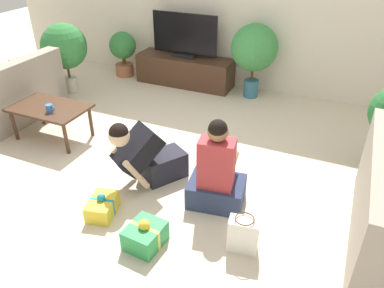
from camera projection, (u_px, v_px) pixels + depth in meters
The scene contains 15 objects.
ground_plane at pixel (158, 166), 4.16m from camera, with size 16.00×16.00×0.00m, color beige.
wall_back at pixel (238, 2), 5.55m from camera, with size 8.40×0.06×2.60m.
coffee_table at pixel (50, 110), 4.52m from camera, with size 0.92×0.58×0.42m.
tv_console at pixel (185, 71), 6.12m from camera, with size 1.58×0.47×0.46m.
tv at pixel (185, 38), 5.84m from camera, with size 1.08×0.20×0.68m.
potted_plant_back_left at pixel (123, 50), 6.36m from camera, with size 0.45×0.45×0.75m.
potted_plant_back_right at pixel (254, 49), 5.42m from camera, with size 0.68×0.68×1.11m.
potted_plant_corner_left at pixel (64, 48), 5.60m from camera, with size 0.68×0.68×1.06m.
person_kneeling at pixel (146, 155), 3.73m from camera, with size 0.66×0.78×0.76m.
person_sitting at pixel (217, 176), 3.45m from camera, with size 0.57×0.53×0.92m.
dog at pixel (213, 151), 4.04m from camera, with size 0.17×0.48×0.31m.
gift_box_a at pixel (102, 206), 3.44m from camera, with size 0.30×0.37×0.23m.
gift_box_b at pixel (145, 235), 3.11m from camera, with size 0.30×0.34×0.26m.
gift_bag_a at pixel (243, 235), 3.03m from camera, with size 0.26×0.18×0.34m.
mug at pixel (50, 108), 4.35m from camera, with size 0.12×0.08×0.09m.
Camera 1 is at (1.74, -2.99, 2.35)m, focal length 35.00 mm.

